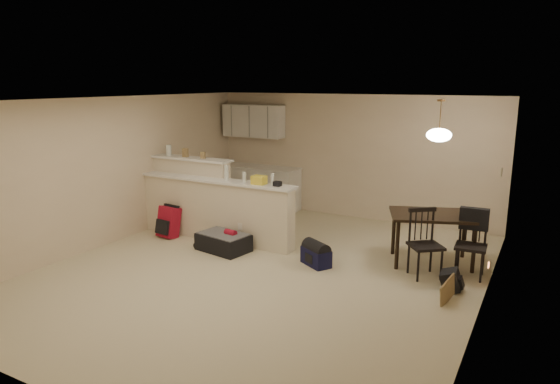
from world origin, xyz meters
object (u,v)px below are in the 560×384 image
Objects in this scene: dining_table at (433,220)px; suitcase at (224,242)px; navy_duffel at (316,257)px; dining_chair_far at (471,245)px; dining_chair_near at (426,244)px; black_daypack at (451,281)px; pendant_lamp at (439,134)px; red_backpack at (169,222)px.

dining_table is 1.77× the size of suitcase.
dining_chair_far is at bearing 47.68° from navy_duffel.
black_daypack is at bearing -74.13° from dining_chair_near.
pendant_lamp reaches higher than red_backpack.
pendant_lamp is at bearing 55.65° from dining_chair_near.
red_backpack is at bearing -176.21° from dining_chair_far.
dining_chair_far is at bearing -26.65° from pendant_lamp.
black_daypack is (0.47, -0.92, -1.85)m from pendant_lamp.
navy_duffel is at bearing 153.84° from dining_chair_near.
dining_table is 2.38× the size of pendant_lamp.
navy_duffel is (-1.51, -0.94, -0.56)m from dining_table.
dining_chair_near reaches higher than navy_duffel.
navy_duffel is (-2.12, -0.64, -0.35)m from dining_chair_far.
dining_table is 1.17m from black_daypack.
red_backpack is at bearing 86.58° from black_daypack.
black_daypack is at bearing -105.85° from dining_chair_far.
pendant_lamp is 1.28× the size of navy_duffel.
dining_chair_far is 1.99× the size of navy_duffel.
dining_table is 0.71m from dining_chair_far.
dining_table is at bearing 18.64° from red_backpack.
dining_chair_near is 0.64m from dining_chair_far.
suitcase is 1.73× the size of navy_duffel.
dining_chair_far is at bearing -10.00° from dining_chair_near.
red_backpack is at bearing -177.01° from suitcase.
dining_table is at bearing 90.00° from pendant_lamp.
black_daypack is at bearing 11.97° from suitcase.
navy_duffel is at bearing 87.34° from black_daypack.
dining_table is at bearing 55.65° from dining_chair_near.
dining_table is at bearing 150.22° from dining_chair_far.
pendant_lamp is 1.65m from dining_chair_far.
suitcase is 1.63m from navy_duffel.
suitcase is at bearing 177.99° from dining_table.
dining_chair_far is at bearing -47.44° from dining_table.
dining_chair_near is 2.04× the size of navy_duffel.
pendant_lamp is at bearing 18.64° from red_backpack.
dining_chair_near is 4.50m from red_backpack.
pendant_lamp is 2.01× the size of black_daypack.
red_backpack is at bearing 170.88° from dining_table.
pendant_lamp is 0.74× the size of suitcase.
black_daypack is at bearing 31.67° from navy_duffel.
dining_chair_far is 1.75× the size of red_backpack.
dining_chair_near is (0.04, -0.61, -1.50)m from pendant_lamp.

